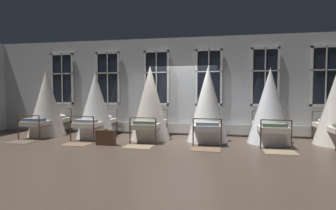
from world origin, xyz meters
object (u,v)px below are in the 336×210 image
object	(u,v)px
cot_first	(47,104)
cot_second	(96,106)
suitcase_dark	(106,137)
cot_third	(150,104)
cot_fourth	(208,105)
cot_fifth	(270,107)

from	to	relation	value
cot_first	cot_second	distance (m)	1.89
cot_second	suitcase_dark	distance (m)	1.75
cot_third	suitcase_dark	xyz separation A→B (m)	(-1.04, -1.18, -0.94)
cot_first	cot_fourth	xyz separation A→B (m)	(5.72, -0.07, 0.02)
cot_second	cot_fifth	distance (m)	5.69
cot_third	suitcase_dark	size ratio (longest dim) A/B	4.25
cot_second	cot_fifth	size ratio (longest dim) A/B	0.97
cot_fifth	cot_first	bearing A→B (deg)	89.75
cot_first	cot_fifth	size ratio (longest dim) A/B	1.01
cot_third	cot_fourth	world-z (taller)	cot_third
cot_fourth	cot_third	bearing A→B (deg)	89.49
cot_third	cot_first	bearing A→B (deg)	88.46
cot_fourth	suitcase_dark	xyz separation A→B (m)	(-2.91, -1.19, -0.92)
suitcase_dark	cot_fifth	bearing A→B (deg)	16.72
cot_third	suitcase_dark	distance (m)	1.83
cot_third	cot_fourth	xyz separation A→B (m)	(1.87, 0.01, -0.02)
cot_second	cot_fifth	bearing A→B (deg)	-88.72
cot_third	suitcase_dark	world-z (taller)	cot_third
cot_first	cot_second	world-z (taller)	cot_first
suitcase_dark	cot_fourth	bearing A→B (deg)	24.78
cot_second	cot_third	bearing A→B (deg)	-90.14
cot_second	cot_fourth	size ratio (longest dim) A/B	0.94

